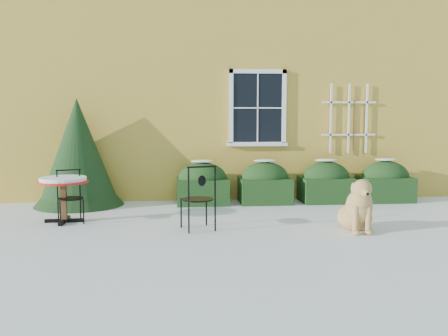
{
  "coord_description": "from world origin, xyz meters",
  "views": [
    {
      "loc": [
        -0.8,
        -7.61,
        1.8
      ],
      "look_at": [
        0.0,
        1.0,
        0.9
      ],
      "focal_mm": 40.0,
      "sensor_mm": 36.0,
      "label": 1
    }
  ],
  "objects": [
    {
      "name": "patio_chair_near",
      "position": [
        -0.48,
        0.17,
        0.52
      ],
      "size": [
        0.57,
        0.56,
        1.04
      ],
      "rotation": [
        0.0,
        0.0,
        3.41
      ],
      "color": "black",
      "rests_on": "ground"
    },
    {
      "name": "ground",
      "position": [
        0.0,
        0.0,
        0.0
      ],
      "size": [
        80.0,
        80.0,
        0.0
      ],
      "primitive_type": "plane",
      "color": "white",
      "rests_on": "ground"
    },
    {
      "name": "evergreen_shrub",
      "position": [
        -2.8,
        2.62,
        0.87
      ],
      "size": [
        1.79,
        1.79,
        2.16
      ],
      "rotation": [
        0.0,
        0.0,
        0.41
      ],
      "color": "black",
      "rests_on": "ground"
    },
    {
      "name": "house",
      "position": [
        0.0,
        7.0,
        3.22
      ],
      "size": [
        12.4,
        8.4,
        6.4
      ],
      "color": "gold",
      "rests_on": "ground"
    },
    {
      "name": "dog",
      "position": [
        2.0,
        -0.14,
        0.35
      ],
      "size": [
        0.59,
        0.96,
        0.87
      ],
      "rotation": [
        0.0,
        0.0,
        -0.03
      ],
      "color": "tan",
      "rests_on": "ground"
    },
    {
      "name": "bistro_table",
      "position": [
        -2.74,
        0.97,
        0.64
      ],
      "size": [
        0.83,
        0.83,
        0.77
      ],
      "rotation": [
        0.0,
        0.0,
        -0.04
      ],
      "color": "black",
      "rests_on": "ground"
    },
    {
      "name": "hedge_row",
      "position": [
        1.65,
        2.55,
        0.4
      ],
      "size": [
        4.95,
        0.8,
        0.91
      ],
      "color": "black",
      "rests_on": "ground"
    },
    {
      "name": "patio_chair_far",
      "position": [
        -2.63,
        0.93,
        0.45
      ],
      "size": [
        0.5,
        0.5,
        0.9
      ],
      "rotation": [
        0.0,
        0.0,
        0.32
      ],
      "color": "black",
      "rests_on": "ground"
    }
  ]
}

